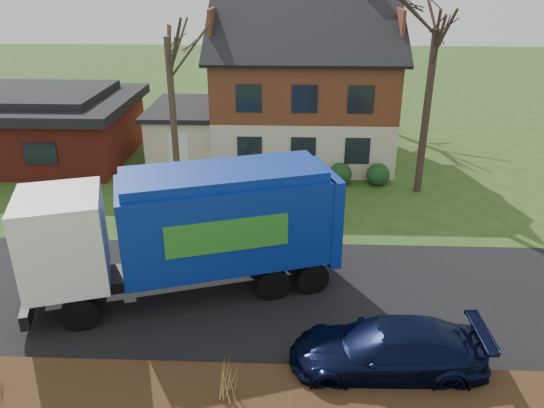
{
  "coord_description": "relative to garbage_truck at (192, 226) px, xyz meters",
  "views": [
    {
      "loc": [
        1.48,
        -14.24,
        9.55
      ],
      "look_at": [
        0.8,
        2.5,
        2.08
      ],
      "focal_mm": 35.0,
      "sensor_mm": 36.0,
      "label": 1
    }
  ],
  "objects": [
    {
      "name": "navy_wagon",
      "position": [
        5.5,
        -3.57,
        -1.63
      ],
      "size": [
        4.99,
        2.15,
        1.43
      ],
      "primitive_type": "imported",
      "rotation": [
        0.0,
        0.0,
        -1.54
      ],
      "color": "black",
      "rests_on": "ground"
    },
    {
      "name": "tree_front_west",
      "position": [
        -2.2,
        7.98,
        5.66
      ],
      "size": [
        3.27,
        3.27,
        9.72
      ],
      "color": "#3E3325",
      "rests_on": "ground"
    },
    {
      "name": "garbage_truck",
      "position": [
        0.0,
        0.0,
        0.0
      ],
      "size": [
        9.82,
        5.34,
        4.07
      ],
      "rotation": [
        0.0,
        0.0,
        0.31
      ],
      "color": "black",
      "rests_on": "ground"
    },
    {
      "name": "silver_sedan",
      "position": [
        -1.6,
        5.08,
        -1.63
      ],
      "size": [
        4.58,
        2.29,
        1.44
      ],
      "primitive_type": "imported",
      "rotation": [
        0.0,
        0.0,
        1.75
      ],
      "color": "#9FA3A7",
      "rests_on": "ground"
    },
    {
      "name": "ground",
      "position": [
        1.55,
        -0.17,
        -2.35
      ],
      "size": [
        120.0,
        120.0,
        0.0
      ],
      "primitive_type": "plane",
      "color": "#2A4818",
      "rests_on": "ground"
    },
    {
      "name": "ranch_house",
      "position": [
        -10.45,
        12.83,
        -0.54
      ],
      "size": [
        9.8,
        8.2,
        3.7
      ],
      "color": "maroon",
      "rests_on": "ground"
    },
    {
      "name": "main_house",
      "position": [
        3.03,
        13.74,
        1.68
      ],
      "size": [
        12.95,
        8.95,
        9.26
      ],
      "color": "beige",
      "rests_on": "ground"
    },
    {
      "name": "grass_clump_mid",
      "position": [
        1.68,
        -4.95,
        -1.52
      ],
      "size": [
        0.38,
        0.31,
        1.05
      ],
      "color": "#9D7C45",
      "rests_on": "mulch_verge"
    },
    {
      "name": "road",
      "position": [
        1.55,
        -0.17,
        -2.34
      ],
      "size": [
        80.0,
        7.0,
        0.02
      ],
      "primitive_type": "cube",
      "color": "black",
      "rests_on": "ground"
    }
  ]
}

